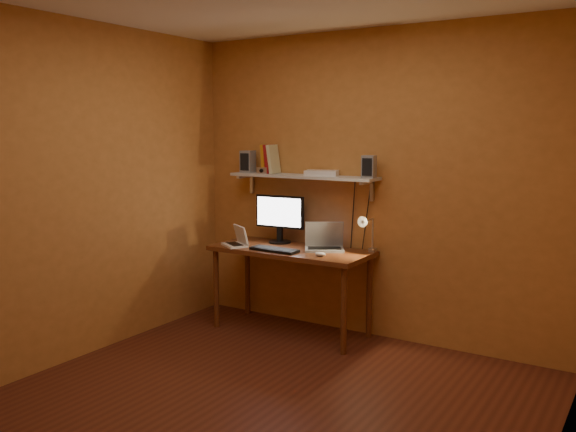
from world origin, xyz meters
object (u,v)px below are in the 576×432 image
Objects in this scene: netbook at (237,240)px; router at (322,173)px; laptop at (324,242)px; desk at (291,258)px; wall_shelf at (302,177)px; monitor at (280,216)px; shelf_camera at (262,171)px; keyboard at (274,250)px; speaker_left at (248,162)px; mouse at (320,254)px; speaker_right at (369,167)px; desk_lamp at (367,229)px.

router is (0.65, 0.36, 0.60)m from netbook.
desk is at bearing 169.84° from laptop.
laptop is 0.78m from netbook.
router is (0.19, 0.01, 0.04)m from wall_shelf.
netbook is at bearing -128.98° from monitor.
shelf_camera is at bearing -172.01° from router.
keyboard is 0.96m from speaker_left.
desk is at bearing -17.53° from shelf_camera.
wall_shelf is at bearing 10.81° from shelf_camera.
netbook is 0.67m from shelf_camera.
mouse is 0.98× the size of shelf_camera.
monitor is at bearing 160.51° from mouse.
speaker_right is (0.64, -0.01, 0.11)m from wall_shelf.
keyboard is at bearing -123.01° from router.
monitor is at bearing 142.44° from desk.
monitor is (-0.23, -0.02, -0.37)m from wall_shelf.
speaker_right is at bearing -0.79° from wall_shelf.
wall_shelf is 0.62m from laptop.
speaker_right is (0.70, 0.36, 0.71)m from keyboard.
speaker_right reaches higher than mouse.
laptop reaches higher than keyboard.
keyboard is 1.05m from speaker_right.
laptop is at bearing -173.96° from speaker_right.
shelf_camera is (-1.02, -0.06, -0.06)m from speaker_right.
keyboard is at bearing 29.10° from netbook.
speaker_right is 1.03m from shelf_camera.
desk_lamp is 1.86× the size of speaker_left.
netbook is 1.16m from desk_lamp.
netbook is 1.59× the size of speaker_right.
netbook is at bearing -169.31° from speaker_right.
monitor is 1.19× the size of laptop.
mouse is at bearing -22.84° from speaker_left.
desk is 0.21m from keyboard.
speaker_right is at bearing -3.55° from monitor.
laptop is at bearing 42.07° from keyboard.
speaker_left is at bearing 176.95° from desk_lamp.
netbook is at bearing -104.72° from shelf_camera.
desk is at bearing 50.55° from netbook.
laptop is (0.50, -0.07, -0.18)m from monitor.
netbook is (-0.73, -0.26, -0.01)m from laptop.
keyboard is 2.32× the size of speaker_right.
speaker_left is (-0.36, 0.02, 0.48)m from monitor.
speaker_left is at bearing -179.86° from wall_shelf.
wall_shelf reaches higher than monitor.
mouse is (0.38, -0.15, 0.10)m from desk.
router is at bearing -2.50° from speaker_left.
wall_shelf is 0.70m from keyboard.
mouse is at bearing -22.13° from desk.
speaker_left reaches higher than netbook.
router is (-0.47, 0.08, 0.44)m from desk_lamp.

